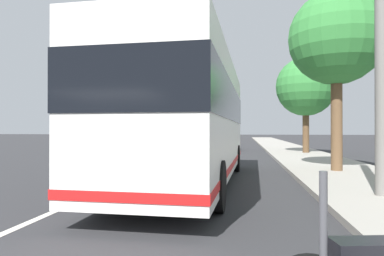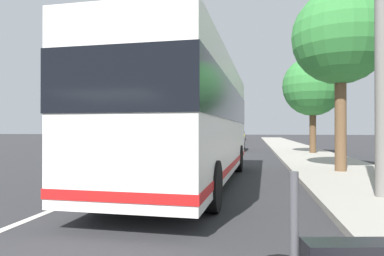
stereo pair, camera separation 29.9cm
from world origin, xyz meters
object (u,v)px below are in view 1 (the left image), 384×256
object	(u,v)px
roadside_tree_mid_block	(336,39)
roadside_tree_far_block	(306,87)
utility_pole	(382,34)
car_ahead_same_lane	(199,137)
car_side_street	(230,136)
coach_bus	(191,117)
car_far_distant	(180,138)
car_oncoming	(225,141)

from	to	relation	value
roadside_tree_mid_block	roadside_tree_far_block	world-z (taller)	roadside_tree_mid_block
roadside_tree_mid_block	utility_pole	size ratio (longest dim) A/B	0.88
car_ahead_same_lane	car_side_street	bearing A→B (deg)	150.64
roadside_tree_far_block	car_side_street	bearing A→B (deg)	11.09
coach_bus	car_far_distant	xyz separation A→B (m)	(23.69, 4.70, -1.24)
car_far_distant	utility_pole	world-z (taller)	utility_pole
car_side_street	utility_pole	xyz separation A→B (m)	(-44.72, -5.03, 3.03)
coach_bus	car_ahead_same_lane	world-z (taller)	coach_bus
car_ahead_same_lane	utility_pole	distance (m)	38.39
car_oncoming	car_far_distant	size ratio (longest dim) A/B	1.03
coach_bus	car_ahead_same_lane	distance (m)	35.70
roadside_tree_mid_block	utility_pole	xyz separation A→B (m)	(-4.72, 0.25, -1.12)
car_side_street	roadside_tree_far_block	size ratio (longest dim) A/B	0.74
roadside_tree_far_block	car_oncoming	bearing A→B (deg)	51.65
car_far_distant	roadside_tree_mid_block	distance (m)	23.23
car_side_street	roadside_tree_far_block	xyz separation A→B (m)	(-30.26, -5.93, 3.63)
coach_bus	roadside_tree_far_block	bearing A→B (deg)	-21.42
car_side_street	roadside_tree_mid_block	bearing A→B (deg)	-172.35
car_far_distant	roadside_tree_far_block	size ratio (longest dim) A/B	0.69
car_side_street	utility_pole	world-z (taller)	utility_pole
roadside_tree_far_block	utility_pole	size ratio (longest dim) A/B	0.84
coach_bus	car_oncoming	bearing A→B (deg)	1.42
roadside_tree_far_block	utility_pole	world-z (taller)	utility_pole
car_far_distant	roadside_tree_far_block	xyz separation A→B (m)	(-11.05, -10.16, 3.58)
car_oncoming	roadside_tree_mid_block	xyz separation A→B (m)	(-13.95, -4.66, 4.09)
car_oncoming	car_side_street	distance (m)	26.07
car_oncoming	car_ahead_same_lane	world-z (taller)	car_oncoming
car_ahead_same_lane	roadside_tree_mid_block	size ratio (longest dim) A/B	0.65
car_side_street	car_ahead_same_lane	world-z (taller)	car_side_street
car_far_distant	utility_pole	size ratio (longest dim) A/B	0.58
car_far_distant	utility_pole	xyz separation A→B (m)	(-25.51, -9.26, 2.98)
coach_bus	roadside_tree_mid_block	distance (m)	6.30
roadside_tree_mid_block	car_side_street	bearing A→B (deg)	7.53
coach_bus	utility_pole	distance (m)	5.21
car_side_street	car_ahead_same_lane	xyz separation A→B (m)	(-7.49, 3.83, -0.02)
car_oncoming	utility_pole	size ratio (longest dim) A/B	0.59
coach_bus	roadside_tree_mid_block	xyz separation A→B (m)	(2.90, -4.81, 2.86)
roadside_tree_mid_block	car_oncoming	bearing A→B (deg)	18.48
car_oncoming	utility_pole	world-z (taller)	utility_pole
car_far_distant	car_ahead_same_lane	distance (m)	11.73
car_oncoming	car_far_distant	xyz separation A→B (m)	(6.85, 4.85, -0.01)
coach_bus	utility_pole	bearing A→B (deg)	-109.79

